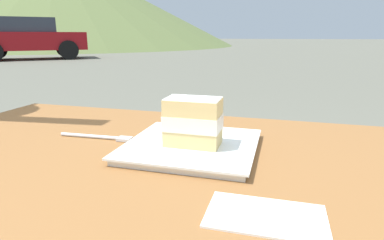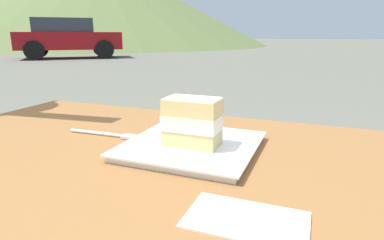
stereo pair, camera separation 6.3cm
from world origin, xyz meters
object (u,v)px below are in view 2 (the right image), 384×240
dessert_fork (107,134)px  parked_car_near (68,37)px  dessert_plate (192,146)px  paper_napkin (246,220)px  cake_slice (192,122)px

dessert_fork → parked_car_near: (8.99, -9.86, 0.13)m
dessert_plate → paper_napkin: size_ratio=1.69×
paper_napkin → parked_car_near: size_ratio=0.04×
dessert_fork → parked_car_near: bearing=-47.6°
parked_car_near → paper_napkin: bearing=132.9°
paper_napkin → dessert_fork: bearing=-31.4°
dessert_plate → cake_slice: 0.06m
dessert_plate → parked_car_near: size_ratio=0.06×
dessert_plate → dessert_fork: size_ratio=1.48×
cake_slice → paper_napkin: cake_slice is taller
cake_slice → parked_car_near: size_ratio=0.03×
dessert_fork → parked_car_near: size_ratio=0.04×
dessert_plate → dessert_fork: bearing=-3.8°
paper_napkin → parked_car_near: bearing=-47.1°
dessert_fork → paper_napkin: size_ratio=1.14×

